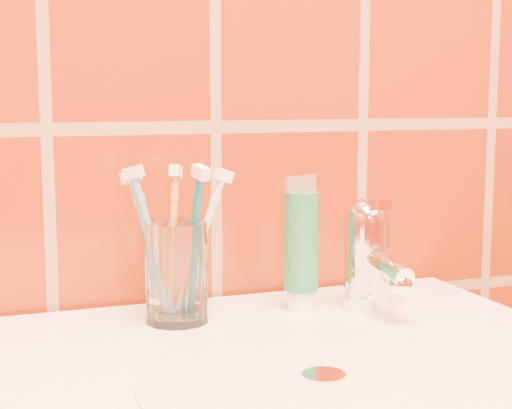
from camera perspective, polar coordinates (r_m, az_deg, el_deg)
name	(u,v)px	position (r m, az deg, el deg)	size (l,w,h in m)	color
glass_tumbler	(177,272)	(0.79, -5.79, -4.91)	(0.06, 0.06, 0.10)	white
toothpaste_tube	(301,247)	(0.83, 3.31, -3.14)	(0.04, 0.04, 0.14)	white
faucet	(368,250)	(0.84, 8.18, -3.30)	(0.05, 0.11, 0.12)	white
toothbrush_0	(192,246)	(0.78, -4.65, -2.99)	(0.03, 0.06, 0.17)	#0D646E
toothbrush_1	(199,245)	(0.80, -4.13, -2.93)	(0.07, 0.03, 0.16)	white
toothbrush_2	(172,243)	(0.81, -6.10, -2.77)	(0.04, 0.06, 0.16)	orange
toothbrush_3	(154,246)	(0.79, -7.43, -2.99)	(0.06, 0.05, 0.17)	#6DA0C2
toothbrush_4	(152,247)	(0.79, -7.57, -3.11)	(0.06, 0.06, 0.16)	#78B2D5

